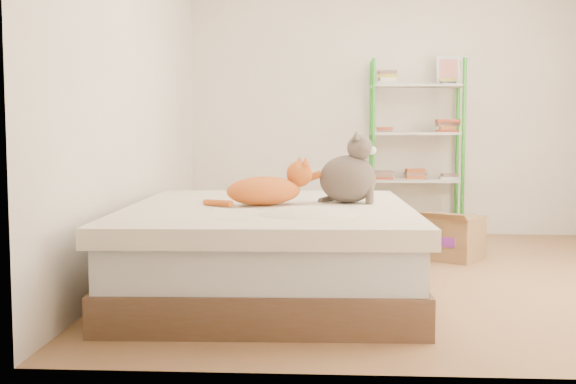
# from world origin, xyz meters

# --- Properties ---
(room) EXTENTS (3.81, 4.21, 2.61)m
(room) POSITION_xyz_m (0.00, 0.00, 1.30)
(room) COLOR #996E44
(room) RESTS_ON ground
(bed) EXTENTS (1.82, 2.25, 0.56)m
(bed) POSITION_xyz_m (-0.91, -0.58, 0.28)
(bed) COLOR brown
(bed) RESTS_ON ground
(orange_cat) EXTENTS (0.65, 0.52, 0.23)m
(orange_cat) POSITION_xyz_m (-0.94, -0.59, 0.68)
(orange_cat) COLOR orange
(orange_cat) RESTS_ON bed
(grey_cat) EXTENTS (0.43, 0.37, 0.45)m
(grey_cat) POSITION_xyz_m (-0.41, -0.41, 0.79)
(grey_cat) COLOR #66574F
(grey_cat) RESTS_ON bed
(shelf_unit) EXTENTS (0.88, 0.36, 1.74)m
(shelf_unit) POSITION_xyz_m (0.31, 1.88, 0.79)
(shelf_unit) COLOR green
(shelf_unit) RESTS_ON ground
(cardboard_box) EXTENTS (0.63, 0.67, 0.40)m
(cardboard_box) POSITION_xyz_m (0.42, 0.71, 0.18)
(cardboard_box) COLOR olive
(cardboard_box) RESTS_ON ground
(white_bin) EXTENTS (0.38, 0.36, 0.35)m
(white_bin) POSITION_xyz_m (-0.69, 1.85, 0.18)
(white_bin) COLOR white
(white_bin) RESTS_ON ground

